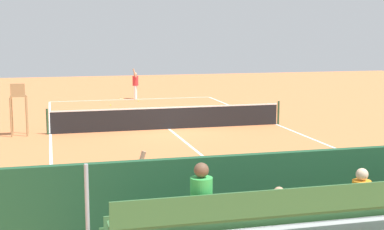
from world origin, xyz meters
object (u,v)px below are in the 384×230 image
(umpire_chair, at_px, (18,104))
(equipment_bag, at_px, (349,228))
(tennis_player, at_px, (135,83))
(tennis_racket, at_px, (121,99))
(tennis_net, at_px, (169,118))
(tennis_ball_near, at_px, (110,105))
(line_judge, at_px, (144,200))
(bleacher_stand, at_px, (361,230))
(tennis_ball_far, at_px, (139,101))

(umpire_chair, height_order, equipment_bag, umpire_chair)
(tennis_player, distance_m, tennis_racket, 1.36)
(tennis_net, xyz_separation_m, tennis_ball_near, (1.63, -8.39, -0.47))
(tennis_net, height_order, equipment_bag, tennis_net)
(tennis_racket, bearing_deg, tennis_player, 157.47)
(tennis_net, xyz_separation_m, line_judge, (3.30, 13.11, 0.51))
(line_judge, bearing_deg, tennis_net, -104.12)
(umpire_chair, distance_m, tennis_player, 12.81)
(bleacher_stand, relative_size, tennis_racket, 15.91)
(bleacher_stand, relative_size, umpire_chair, 4.23)
(bleacher_stand, relative_size, line_judge, 4.70)
(equipment_bag, bearing_deg, tennis_ball_far, -88.27)
(umpire_chair, height_order, tennis_ball_far, umpire_chair)
(tennis_ball_near, xyz_separation_m, line_judge, (1.67, 21.50, 0.98))
(equipment_bag, distance_m, tennis_player, 24.51)
(tennis_net, bearing_deg, line_judge, 75.88)
(tennis_racket, height_order, line_judge, line_judge)
(tennis_ball_far, bearing_deg, tennis_net, 88.73)
(equipment_bag, bearing_deg, tennis_racket, -86.47)
(tennis_player, height_order, tennis_ball_near, tennis_player)
(tennis_net, relative_size, tennis_ball_near, 156.06)
(tennis_net, height_order, tennis_ball_far, tennis_net)
(equipment_bag, xyz_separation_m, tennis_ball_near, (2.55, -21.79, -0.15))
(tennis_ball_far, relative_size, line_judge, 0.03)
(tennis_player, bearing_deg, bleacher_stand, 89.49)
(umpire_chair, relative_size, tennis_ball_far, 32.42)
(tennis_player, xyz_separation_m, tennis_ball_far, (0.02, 1.28, -0.98))
(tennis_net, distance_m, tennis_ball_near, 8.56)
(tennis_racket, height_order, tennis_ball_far, tennis_ball_far)
(equipment_bag, xyz_separation_m, tennis_racket, (1.53, -24.84, -0.16))
(tennis_player, distance_m, tennis_ball_far, 1.62)
(bleacher_stand, bearing_deg, tennis_ball_far, -90.49)
(tennis_ball_far, bearing_deg, tennis_player, -90.98)
(tennis_ball_near, bearing_deg, line_judge, 85.56)
(bleacher_stand, distance_m, tennis_ball_far, 25.14)
(equipment_bag, bearing_deg, umpire_chair, -62.05)
(tennis_racket, relative_size, line_judge, 0.30)
(umpire_chair, relative_size, tennis_player, 1.11)
(umpire_chair, xyz_separation_m, tennis_ball_near, (-4.57, -8.37, -1.28))
(bleacher_stand, xyz_separation_m, tennis_player, (-0.24, -26.41, 0.11))
(bleacher_stand, distance_m, tennis_player, 26.41)
(tennis_racket, xyz_separation_m, line_judge, (2.69, 24.55, 1.00))
(tennis_player, bearing_deg, tennis_ball_near, 55.29)
(umpire_chair, xyz_separation_m, tennis_ball_far, (-6.42, -9.79, -1.28))
(umpire_chair, distance_m, tennis_ball_far, 11.77)
(line_judge, bearing_deg, umpire_chair, -77.53)
(umpire_chair, bearing_deg, tennis_net, 179.85)
(tennis_racket, distance_m, tennis_ball_far, 1.83)
(tennis_ball_far, height_order, line_judge, line_judge)
(equipment_bag, relative_size, tennis_racket, 1.58)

